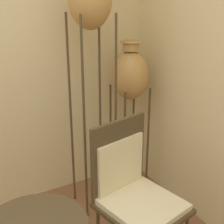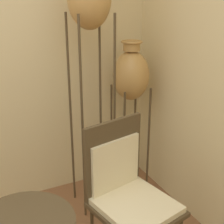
% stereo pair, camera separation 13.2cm
% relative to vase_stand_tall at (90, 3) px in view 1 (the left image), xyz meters
% --- Properties ---
extents(vase_stand_tall, '(0.33, 0.33, 2.12)m').
position_rel_vase_stand_tall_xyz_m(vase_stand_tall, '(0.00, 0.00, 0.00)').
color(vase_stand_tall, '#473823').
rests_on(vase_stand_tall, ground_plane).
extents(vase_stand_medium, '(0.32, 0.32, 1.47)m').
position_rel_vase_stand_tall_xyz_m(vase_stand_medium, '(0.41, 0.07, -0.63)').
color(vase_stand_medium, '#473823').
rests_on(vase_stand_medium, ground_plane).
extents(chair, '(0.59, 0.61, 1.06)m').
position_rel_vase_stand_tall_xyz_m(chair, '(-0.05, -0.72, -1.18)').
color(chair, '#473823').
rests_on(chair, ground_plane).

